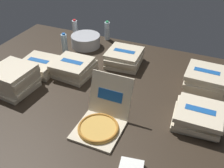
% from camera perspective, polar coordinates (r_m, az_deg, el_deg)
% --- Properties ---
extents(ground_plane, '(3.20, 2.40, 0.02)m').
position_cam_1_polar(ground_plane, '(2.24, -1.76, -4.31)').
color(ground_plane, '#2D2319').
extents(open_pizza_box, '(0.34, 0.46, 0.35)m').
position_cam_1_polar(open_pizza_box, '(1.98, -2.34, -7.96)').
color(open_pizza_box, beige).
rests_on(open_pizza_box, ground_plane).
extents(pizza_stack_right_mid, '(0.37, 0.38, 0.15)m').
position_cam_1_polar(pizza_stack_right_mid, '(2.58, -8.36, 3.58)').
color(pizza_stack_right_mid, beige).
rests_on(pizza_stack_right_mid, ground_plane).
extents(pizza_stack_left_far, '(0.37, 0.36, 0.11)m').
position_cam_1_polar(pizza_stack_left_far, '(2.73, -15.66, 3.99)').
color(pizza_stack_left_far, beige).
rests_on(pizza_stack_left_far, ground_plane).
extents(pizza_stack_right_far, '(0.38, 0.37, 0.19)m').
position_cam_1_polar(pizza_stack_right_far, '(2.49, 20.00, 0.77)').
color(pizza_stack_right_far, beige).
rests_on(pizza_stack_right_far, ground_plane).
extents(pizza_stack_left_mid, '(0.39, 0.38, 0.15)m').
position_cam_1_polar(pizza_stack_left_mid, '(2.10, 18.39, -6.73)').
color(pizza_stack_left_mid, beige).
rests_on(pizza_stack_left_mid, ground_plane).
extents(pizza_stack_center_far, '(0.38, 0.38, 0.15)m').
position_cam_1_polar(pizza_stack_center_far, '(2.73, 2.69, 5.79)').
color(pizza_stack_center_far, beige).
rests_on(pizza_stack_center_far, ground_plane).
extents(pizza_stack_left_near, '(0.37, 0.38, 0.22)m').
position_cam_1_polar(pizza_stack_left_near, '(2.49, -20.90, 1.07)').
color(pizza_stack_left_near, beige).
rests_on(pizza_stack_left_near, ground_plane).
extents(ice_bucket, '(0.34, 0.34, 0.14)m').
position_cam_1_polar(ice_bucket, '(3.11, -5.80, 9.46)').
color(ice_bucket, '#B7BABF').
rests_on(ice_bucket, ground_plane).
extents(water_bottle_0, '(0.06, 0.06, 0.24)m').
position_cam_1_polar(water_bottle_0, '(3.24, -1.05, 11.65)').
color(water_bottle_0, silver).
rests_on(water_bottle_0, ground_plane).
extents(water_bottle_1, '(0.06, 0.06, 0.24)m').
position_cam_1_polar(water_bottle_1, '(2.98, -10.42, 8.77)').
color(water_bottle_1, silver).
rests_on(water_bottle_1, ground_plane).
extents(water_bottle_2, '(0.06, 0.06, 0.24)m').
position_cam_1_polar(water_bottle_2, '(3.33, -8.12, 11.91)').
color(water_bottle_2, white).
rests_on(water_bottle_2, ground_plane).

